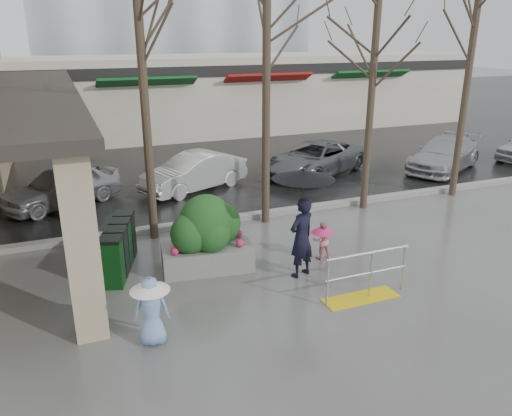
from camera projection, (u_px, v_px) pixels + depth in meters
ground at (279, 284)px, 10.80m from camera, size 120.00×120.00×0.00m
street_asphalt at (129, 123)px, 30.08m from camera, size 120.00×36.00×0.01m
curb at (221, 220)px, 14.28m from camera, size 120.00×0.30×0.15m
canopy_slab at (25, 86)px, 14.93m from camera, size 2.80×18.00×0.25m
pillar_front at (82, 245)px, 8.42m from camera, size 0.55×0.55×3.50m
pillar_back at (67, 159)px, 14.12m from camera, size 0.55×0.55×3.50m
storefront_row at (175, 95)px, 26.58m from camera, size 34.00×6.74×4.00m
handrail at (364, 281)px, 10.10m from camera, size 1.90×0.50×1.03m
tree_west at (140, 35)px, 11.57m from camera, size 3.20×3.20×6.80m
tree_midwest at (267, 29)px, 12.64m from camera, size 3.20×3.20×7.00m
tree_mideast at (375, 43)px, 13.92m from camera, size 3.20×3.20×6.50m
tree_east at (475, 24)px, 14.97m from camera, size 3.20×3.20×7.20m
woman at (302, 214)px, 10.71m from camera, size 1.34×1.34×2.47m
child_pink at (322, 237)px, 11.85m from camera, size 0.55×0.55×0.94m
child_blue at (151, 306)px, 8.51m from camera, size 0.69×0.69×1.25m
planter at (207, 234)px, 11.25m from camera, size 2.15×1.28×1.77m
news_boxes at (119, 247)px, 11.26m from camera, size 1.04×2.04×1.12m
car_a at (62, 186)px, 15.51m from camera, size 3.96×3.10×1.26m
car_b at (194, 172)px, 17.07m from camera, size 4.04×2.73×1.26m
car_c at (315, 158)px, 18.96m from camera, size 4.99×3.92×1.26m
car_d at (444, 154)px, 19.62m from camera, size 4.65×3.65×1.26m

